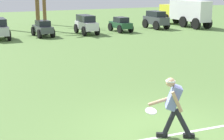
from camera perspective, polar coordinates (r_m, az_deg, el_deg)
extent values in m
plane|color=#5E8441|center=(8.47, 8.75, -10.17)|extent=(80.00, 80.00, 0.00)
cube|color=white|center=(8.31, 9.59, -10.65)|extent=(22.07, 2.17, 0.01)
cylinder|color=#23232D|center=(8.08, 9.50, -8.64)|extent=(0.37, 0.28, 0.72)
cube|color=black|center=(8.19, 8.28, -10.64)|extent=(0.27, 0.22, 0.10)
cylinder|color=#23232D|center=(8.12, 11.71, -8.63)|extent=(0.44, 0.32, 0.69)
cube|color=black|center=(8.26, 12.65, -10.61)|extent=(0.27, 0.22, 0.10)
cube|color=#7A84C6|center=(7.87, 10.22, -4.49)|extent=(0.48, 0.48, 0.58)
sphere|color=tan|center=(7.76, 9.70, -2.04)|extent=(0.29, 0.29, 0.21)
cylinder|color=white|center=(7.75, 9.71, -1.82)|extent=(0.29, 0.29, 0.03)
cylinder|color=tan|center=(8.07, 8.05, -5.12)|extent=(0.53, 0.36, 0.27)
cylinder|color=tan|center=(7.70, 10.74, -5.22)|extent=(0.29, 0.21, 0.49)
cylinder|color=white|center=(8.16, 6.50, -6.80)|extent=(0.29, 0.29, 0.10)
cylinder|color=black|center=(24.34, -17.29, 6.01)|extent=(0.21, 0.67, 0.66)
cylinder|color=black|center=(22.69, -16.74, 5.51)|extent=(0.21, 0.67, 0.66)
cube|color=#474C51|center=(24.03, -11.46, 6.70)|extent=(0.94, 2.22, 0.42)
cube|color=#1E232B|center=(23.89, -11.43, 7.62)|extent=(0.81, 1.11, 0.38)
cylinder|color=black|center=(24.67, -12.95, 6.31)|extent=(0.19, 0.60, 0.60)
cylinder|color=black|center=(24.92, -10.94, 6.49)|extent=(0.19, 0.60, 0.60)
cylinder|color=black|center=(23.20, -11.96, 5.90)|extent=(0.19, 0.60, 0.60)
cylinder|color=black|center=(23.46, -9.83, 6.08)|extent=(0.19, 0.60, 0.60)
cube|color=silver|center=(24.82, -4.28, 7.38)|extent=(1.04, 2.43, 0.55)
cube|color=#1E232B|center=(24.91, -4.42, 8.57)|extent=(0.91, 1.83, 0.46)
cylinder|color=black|center=(25.48, -5.95, 6.89)|extent=(0.20, 0.67, 0.66)
cylinder|color=black|center=(25.80, -3.91, 7.02)|extent=(0.20, 0.67, 0.66)
cylinder|color=black|center=(23.91, -4.65, 6.46)|extent=(0.20, 0.67, 0.66)
cylinder|color=black|center=(24.25, -2.50, 6.60)|extent=(0.20, 0.67, 0.66)
cube|color=#235133|center=(26.03, 1.42, 7.51)|extent=(0.90, 2.20, 0.42)
cube|color=#1E232B|center=(25.90, 1.53, 8.37)|extent=(0.79, 1.10, 0.38)
cylinder|color=black|center=(26.53, -0.23, 7.18)|extent=(0.18, 0.60, 0.60)
cylinder|color=black|center=(26.94, 1.49, 7.28)|extent=(0.18, 0.60, 0.60)
cylinder|color=black|center=(25.17, 1.34, 6.81)|extent=(0.18, 0.60, 0.60)
cylinder|color=black|center=(25.60, 3.13, 6.91)|extent=(0.18, 0.60, 0.60)
cube|color=#474C51|center=(28.11, 7.31, 8.19)|extent=(1.04, 2.37, 0.60)
cube|color=#1E232B|center=(28.10, 7.29, 9.25)|extent=(0.90, 1.57, 0.44)
cylinder|color=black|center=(28.50, 5.57, 7.71)|extent=(0.20, 0.72, 0.72)
cylinder|color=black|center=(29.05, 7.20, 7.78)|extent=(0.20, 0.72, 0.72)
cylinder|color=black|center=(27.23, 7.39, 7.37)|extent=(0.20, 0.72, 0.72)
cylinder|color=black|center=(27.80, 9.06, 7.44)|extent=(0.20, 0.72, 0.72)
cube|color=yellow|center=(32.07, 9.49, 9.65)|extent=(1.09, 1.72, 1.15)
cube|color=white|center=(29.67, 12.77, 9.65)|extent=(1.25, 4.23, 1.65)
cylinder|color=black|center=(31.52, 8.92, 8.37)|extent=(0.26, 0.91, 0.90)
cylinder|color=black|center=(32.18, 10.64, 8.41)|extent=(0.26, 0.91, 0.90)
cylinder|color=black|center=(29.41, 11.78, 7.85)|extent=(0.26, 0.91, 0.90)
cylinder|color=black|center=(30.11, 13.55, 7.89)|extent=(0.26, 0.91, 0.90)
cylinder|color=black|center=(28.11, 13.80, 7.47)|extent=(0.26, 0.91, 0.90)
cylinder|color=black|center=(28.84, 15.60, 7.52)|extent=(0.26, 0.91, 0.90)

